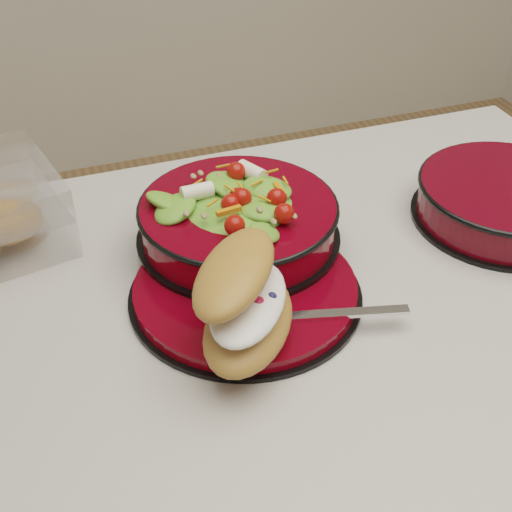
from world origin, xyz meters
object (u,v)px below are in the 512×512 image
object	(u,v)px
salad_bowl	(238,213)
croissant	(246,301)
fork	(324,314)
extra_bowl	(506,199)
dinner_plate	(246,291)

from	to	relation	value
salad_bowl	croissant	xyz separation A→B (m)	(-0.05, -0.16, 0.01)
fork	extra_bowl	bearing A→B (deg)	-54.96
croissant	fork	bearing A→B (deg)	-56.26
dinner_plate	croissant	size ratio (longest dim) A/B	1.41
croissant	extra_bowl	size ratio (longest dim) A/B	0.79
croissant	salad_bowl	bearing A→B (deg)	18.33
dinner_plate	croissant	distance (m)	0.10
croissant	extra_bowl	distance (m)	0.41
croissant	extra_bowl	bearing A→B (deg)	-39.61
dinner_plate	croissant	xyz separation A→B (m)	(-0.03, -0.08, 0.05)
salad_bowl	fork	bearing A→B (deg)	-76.14
fork	extra_bowl	xyz separation A→B (m)	(0.31, 0.12, 0.01)
dinner_plate	extra_bowl	distance (m)	0.37
salad_bowl	fork	size ratio (longest dim) A/B	1.45
dinner_plate	extra_bowl	world-z (taller)	extra_bowl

